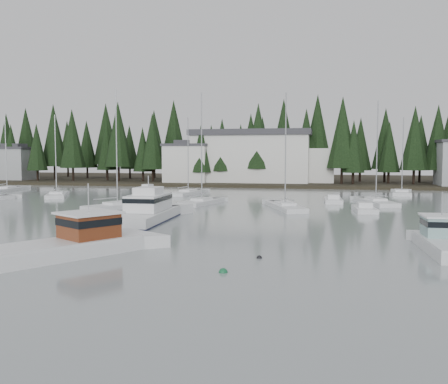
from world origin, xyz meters
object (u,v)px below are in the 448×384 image
Objects in this scene: sailboat_5 at (57,196)px; sailboat_6 at (202,203)px; sailboat_3 at (376,203)px; sailboat_9 at (188,194)px; sailboat_8 at (402,194)px; cabin_cruiser_center at (147,214)px; lobster_boat_brown at (66,247)px; runabout_1 at (365,210)px; harbor_inn at (261,157)px; sailboat_7 at (285,208)px; sailboat_2 at (7,190)px; house_far_west at (15,163)px; sailboat_0 at (117,207)px; runabout_4 at (333,201)px; house_west at (188,162)px; runabout_3 at (148,189)px; lobster_boat_teal at (446,244)px.

sailboat_6 is at bearing -130.48° from sailboat_5.
sailboat_3 is 1.07× the size of sailboat_9.
cabin_cruiser_center is at bearing 150.65° from sailboat_8.
runabout_1 is (19.85, 28.45, -0.44)m from lobster_boat_brown.
harbor_inn is 51.37m from runabout_1.
sailboat_7 is (11.71, 13.77, -0.67)m from cabin_cruiser_center.
cabin_cruiser_center is at bearing -140.02° from sailboat_2.
sailboat_0 is at bearing -46.15° from house_far_west.
harbor_inn is at bearing 18.88° from runabout_4.
sailboat_5 is (-10.74, -33.54, -4.58)m from house_west.
sailboat_3 is at bearing -117.58° from sailboat_5.
sailboat_7 is 29.51m from sailboat_8.
sailboat_9 reaches higher than runabout_1.
cabin_cruiser_center is at bearing -152.30° from runabout_3.
sailboat_8 reaches higher than sailboat_9.
house_far_west is 80.18m from cabin_cruiser_center.
sailboat_3 reaches higher than house_far_west.
sailboat_5 reaches higher than house_west.
runabout_4 is at bearing 9.18° from lobster_boat_teal.
sailboat_8 reaches higher than runabout_4.
sailboat_7 is 1.10× the size of sailboat_9.
sailboat_3 is (-1.46, 31.71, -0.44)m from lobster_boat_teal.
sailboat_9 is at bearing -73.97° from house_west.
house_west is at bearing 23.80° from sailboat_9.
sailboat_8 is 42.58m from runabout_3.
sailboat_8 reaches higher than house_west.
sailboat_2 is 41.75m from sailboat_6.
sailboat_6 is at bearing -5.52° from cabin_cruiser_center.
sailboat_6 reaches higher than sailboat_0.
sailboat_0 is 2.62× the size of runabout_4.
sailboat_9 is at bearing -90.70° from sailboat_5.
runabout_1 is at bearing -2.82° from lobster_boat_brown.
sailboat_2 is 2.49× the size of runabout_3.
runabout_3 is at bearing 95.64° from sailboat_8.
sailboat_6 is (55.20, -41.91, -4.31)m from house_far_west.
house_far_west reaches higher than lobster_boat_teal.
lobster_boat_brown is 1.94× the size of runabout_1.
sailboat_6 is 17.28m from runabout_4.
lobster_boat_brown is at bearing -136.17° from sailboat_0.
sailboat_6 reaches higher than sailboat_5.
lobster_boat_brown is 0.73× the size of sailboat_0.
house_west is at bearing -2.73° from house_far_west.
house_west is 55.49m from runabout_1.
cabin_cruiser_center reaches higher than runabout_1.
sailboat_2 is (-25.54, -24.32, -4.59)m from house_west.
sailboat_6 is 2.70× the size of runabout_1.
house_west is at bearing -0.22° from runabout_3.
runabout_1 is (8.82, -1.39, 0.06)m from sailboat_7.
sailboat_0 is 1.04× the size of sailboat_7.
lobster_boat_brown is at bearing 160.11° from sailboat_8.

